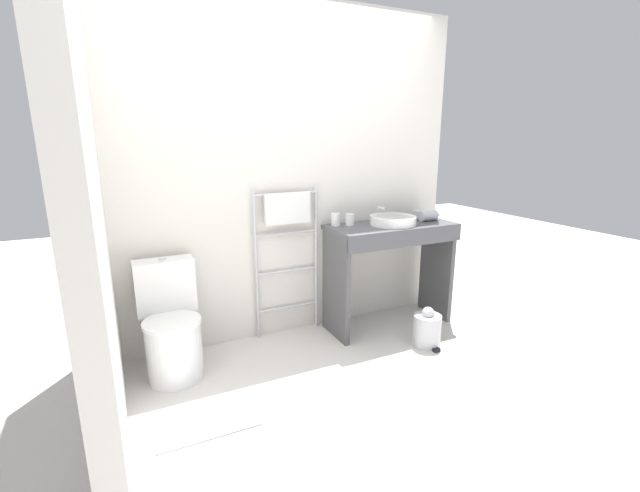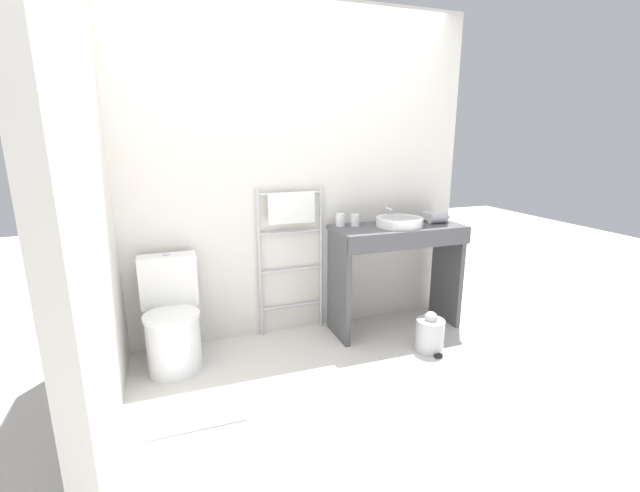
{
  "view_description": "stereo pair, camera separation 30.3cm",
  "coord_description": "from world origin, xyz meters",
  "px_view_note": "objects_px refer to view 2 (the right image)",
  "views": [
    {
      "loc": [
        -1.23,
        -1.82,
        1.55
      ],
      "look_at": [
        0.05,
        0.83,
        0.8
      ],
      "focal_mm": 24.0,
      "sensor_mm": 36.0,
      "label": 1
    },
    {
      "loc": [
        -0.95,
        -1.94,
        1.55
      ],
      "look_at": [
        0.05,
        0.83,
        0.8
      ],
      "focal_mm": 24.0,
      "sensor_mm": 36.0,
      "label": 2
    }
  ],
  "objects_px": {
    "toilet": "(172,323)",
    "sink_basin": "(399,222)",
    "cup_near_wall": "(340,220)",
    "trash_bin": "(430,334)",
    "towel_radiator": "(291,229)",
    "cup_near_edge": "(355,220)",
    "hair_dryer": "(437,217)"
  },
  "relations": [
    {
      "from": "toilet",
      "to": "hair_dryer",
      "type": "xyz_separation_m",
      "value": [
        2.1,
        0.02,
        0.6
      ]
    },
    {
      "from": "toilet",
      "to": "towel_radiator",
      "type": "relative_size",
      "value": 0.65
    },
    {
      "from": "toilet",
      "to": "towel_radiator",
      "type": "distance_m",
      "value": 1.1
    },
    {
      "from": "hair_dryer",
      "to": "trash_bin",
      "type": "height_order",
      "value": "hair_dryer"
    },
    {
      "from": "sink_basin",
      "to": "cup_near_wall",
      "type": "bearing_deg",
      "value": 159.56
    },
    {
      "from": "towel_radiator",
      "to": "cup_near_wall",
      "type": "bearing_deg",
      "value": -10.87
    },
    {
      "from": "hair_dryer",
      "to": "trash_bin",
      "type": "bearing_deg",
      "value": -125.0
    },
    {
      "from": "towel_radiator",
      "to": "cup_near_wall",
      "type": "distance_m",
      "value": 0.39
    },
    {
      "from": "towel_radiator",
      "to": "cup_near_edge",
      "type": "relative_size",
      "value": 12.95
    },
    {
      "from": "sink_basin",
      "to": "cup_near_edge",
      "type": "distance_m",
      "value": 0.35
    },
    {
      "from": "toilet",
      "to": "cup_near_edge",
      "type": "height_order",
      "value": "cup_near_edge"
    },
    {
      "from": "sink_basin",
      "to": "trash_bin",
      "type": "height_order",
      "value": "sink_basin"
    },
    {
      "from": "towel_radiator",
      "to": "trash_bin",
      "type": "xyz_separation_m",
      "value": [
        0.87,
        -0.66,
        -0.73
      ]
    },
    {
      "from": "towel_radiator",
      "to": "trash_bin",
      "type": "height_order",
      "value": "towel_radiator"
    },
    {
      "from": "toilet",
      "to": "cup_near_wall",
      "type": "height_order",
      "value": "cup_near_wall"
    },
    {
      "from": "sink_basin",
      "to": "cup_near_wall",
      "type": "height_order",
      "value": "cup_near_wall"
    },
    {
      "from": "toilet",
      "to": "cup_near_edge",
      "type": "xyz_separation_m",
      "value": [
        1.42,
        0.13,
        0.6
      ]
    },
    {
      "from": "cup_near_edge",
      "to": "hair_dryer",
      "type": "height_order",
      "value": "cup_near_edge"
    },
    {
      "from": "toilet",
      "to": "cup_near_wall",
      "type": "distance_m",
      "value": 1.45
    },
    {
      "from": "toilet",
      "to": "sink_basin",
      "type": "xyz_separation_m",
      "value": [
        1.74,
        0.0,
        0.59
      ]
    },
    {
      "from": "towel_radiator",
      "to": "toilet",
      "type": "bearing_deg",
      "value": -165.7
    },
    {
      "from": "towel_radiator",
      "to": "cup_near_edge",
      "type": "bearing_deg",
      "value": -12.01
    },
    {
      "from": "sink_basin",
      "to": "trash_bin",
      "type": "xyz_separation_m",
      "value": [
        0.05,
        -0.43,
        -0.77
      ]
    },
    {
      "from": "toilet",
      "to": "hair_dryer",
      "type": "relative_size",
      "value": 3.77
    },
    {
      "from": "sink_basin",
      "to": "hair_dryer",
      "type": "distance_m",
      "value": 0.36
    },
    {
      "from": "hair_dryer",
      "to": "trash_bin",
      "type": "distance_m",
      "value": 0.95
    },
    {
      "from": "toilet",
      "to": "sink_basin",
      "type": "distance_m",
      "value": 1.84
    },
    {
      "from": "toilet",
      "to": "trash_bin",
      "type": "height_order",
      "value": "toilet"
    },
    {
      "from": "cup_near_wall",
      "to": "trash_bin",
      "type": "relative_size",
      "value": 0.32
    },
    {
      "from": "cup_near_wall",
      "to": "hair_dryer",
      "type": "height_order",
      "value": "cup_near_wall"
    },
    {
      "from": "towel_radiator",
      "to": "trash_bin",
      "type": "relative_size",
      "value": 3.81
    },
    {
      "from": "cup_near_wall",
      "to": "cup_near_edge",
      "type": "distance_m",
      "value": 0.12
    }
  ]
}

